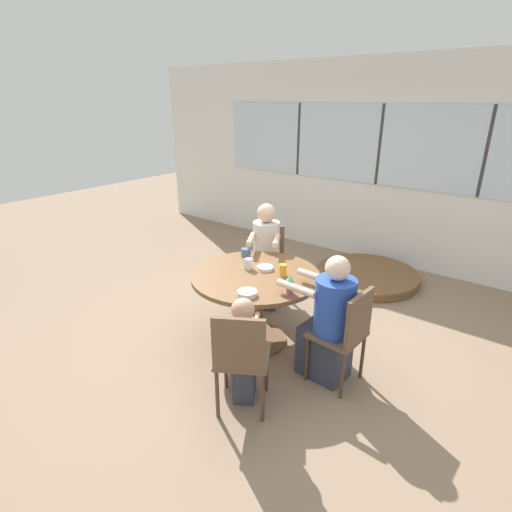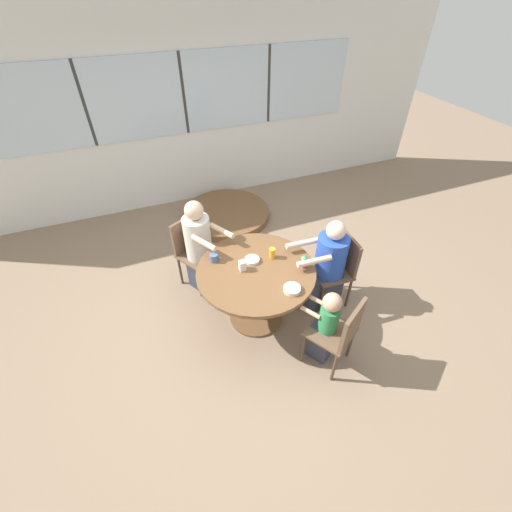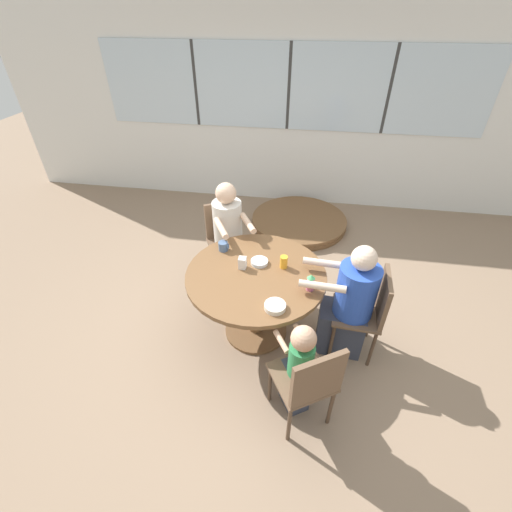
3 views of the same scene
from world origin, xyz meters
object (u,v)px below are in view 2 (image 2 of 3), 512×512
Objects in this scene: coffee_mug at (214,257)px; bowl_white_shallow at (292,289)px; person_man_blue_shirt at (201,251)px; bowl_cereal at (252,260)px; person_woman_green_shirt at (326,269)px; milk_carton_small at (242,266)px; chair_for_woman_green_shirt at (340,265)px; chair_for_man_blue_shirt at (192,247)px; person_toddler at (325,328)px; folded_table_stack at (226,214)px; sippy_cup at (304,261)px; chair_for_toddler at (341,331)px; juice_glass at (272,253)px.

coffee_mug is 0.88m from bowl_white_shallow.
bowl_cereal is at bearing 96.02° from person_man_blue_shirt.
person_woman_green_shirt is 10.57× the size of milk_carton_small.
chair_for_woman_green_shirt is 1.00× the size of chair_for_man_blue_shirt.
person_toddler reaches higher than chair_for_woman_green_shirt.
milk_carton_small is (-0.55, 0.76, 0.34)m from person_toddler.
person_woman_green_shirt is 2.20m from folded_table_stack.
chair_for_man_blue_shirt is at bearing 113.93° from milk_carton_small.
chair_for_toddler is at bearing -86.78° from sippy_cup.
juice_glass is at bearing 80.38° from chair_for_woman_green_shirt.
sippy_cup is 0.62m from milk_carton_small.
chair_for_woman_green_shirt is at bearing -14.60° from coffee_mug.
coffee_mug is 2.00m from folded_table_stack.
folded_table_stack is at bearing 77.97° from milk_carton_small.
milk_carton_small is (0.28, -0.66, 0.24)m from person_man_blue_shirt.
person_man_blue_shirt is 1.28m from bowl_white_shallow.
bowl_white_shallow is at bearing -92.05° from folded_table_stack.
milk_carton_small reaches higher than bowl_white_shallow.
milk_carton_small is at bearing -148.18° from bowl_cereal.
person_woman_green_shirt is at bearing -6.15° from milk_carton_small.
chair_for_woman_green_shirt is at bearing -13.29° from juice_glass.
milk_carton_small is at bearing 83.04° from person_man_blue_shirt.
chair_for_toddler is 0.76m from sippy_cup.
bowl_white_shallow is at bearing 89.42° from person_man_blue_shirt.
bowl_cereal is at bearing -98.58° from folded_table_stack.
coffee_mug is at bearing 97.14° from person_toddler.
chair_for_toddler is 5.76× the size of bowl_cereal.
chair_for_man_blue_shirt is 0.91m from milk_carton_small.
milk_carton_small reaches higher than coffee_mug.
coffee_mug is 0.58× the size of bowl_white_shallow.
chair_for_man_blue_shirt is 0.78× the size of person_woman_green_shirt.
bowl_white_shallow is at bearing -134.72° from sippy_cup.
person_man_blue_shirt is at bearing 135.60° from sippy_cup.
person_woman_green_shirt reaches higher than milk_carton_small.
chair_for_toddler is at bearing 90.71° from person_man_blue_shirt.
coffee_mug is at bearing 96.37° from chair_for_toddler.
sippy_cup is (0.81, -0.42, 0.03)m from coffee_mug.
person_woman_green_shirt is 11.83× the size of coffee_mug.
folded_table_stack is at bearing 63.19° from chair_for_toddler.
folded_table_stack is at bearing 87.95° from bowl_white_shallow.
person_man_blue_shirt reaches higher than chair_for_man_blue_shirt.
person_woman_green_shirt reaches higher than chair_for_toddler.
coffee_mug is 0.07× the size of folded_table_stack.
person_toddler is (0.91, -1.56, -0.08)m from chair_for_man_blue_shirt.
chair_for_woman_green_shirt is 5.32× the size of bowl_white_shallow.
sippy_cup is at bearing 55.15° from person_toddler.
bowl_white_shallow is 1.08× the size of bowl_cereal.
juice_glass is (0.58, -0.17, 0.01)m from coffee_mug.
bowl_cereal is 2.05m from folded_table_stack.
sippy_cup reaches higher than chair_for_toddler.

